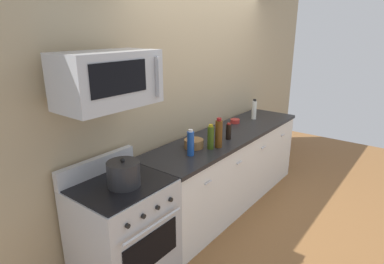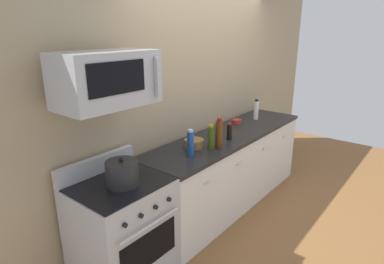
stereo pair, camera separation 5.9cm
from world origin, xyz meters
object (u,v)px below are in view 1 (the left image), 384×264
(bottle_soda_blue, at_px, (191,143))
(bowl_red_small, at_px, (235,121))
(bottle_wine_amber, at_px, (219,134))
(stockpot, at_px, (124,174))
(bottle_vinegar_white, at_px, (254,110))
(bottle_soy_sauce_dark, at_px, (229,131))
(bowl_wooden_salad, at_px, (194,143))
(range_oven, at_px, (124,232))
(microwave, at_px, (108,79))
(bottle_olive_oil, at_px, (211,137))

(bottle_soda_blue, height_order, bowl_red_small, bottle_soda_blue)
(bottle_soda_blue, relative_size, bowl_red_small, 2.12)
(bottle_wine_amber, xyz_separation_m, stockpot, (-1.18, 0.12, -0.05))
(bottle_vinegar_white, distance_m, stockpot, 2.40)
(bottle_soy_sauce_dark, xyz_separation_m, bowl_wooden_salad, (-0.45, 0.15, -0.04))
(bottle_wine_amber, bearing_deg, range_oven, 171.84)
(bowl_wooden_salad, bearing_deg, bottle_vinegar_white, 0.90)
(bowl_red_small, bearing_deg, bowl_wooden_salad, -173.19)
(bottle_soy_sauce_dark, height_order, bowl_red_small, bottle_soy_sauce_dark)
(microwave, xyz_separation_m, bottle_soda_blue, (0.82, -0.12, -0.71))
(bowl_red_small, xyz_separation_m, bowl_wooden_salad, (-1.06, -0.13, 0.02))
(bottle_olive_oil, height_order, bowl_red_small, bottle_olive_oil)
(bottle_soda_blue, distance_m, bowl_red_small, 1.27)
(bottle_vinegar_white, distance_m, bottle_wine_amber, 1.24)
(microwave, bearing_deg, bottle_soda_blue, -8.29)
(bottle_vinegar_white, bearing_deg, bottle_soy_sauce_dark, -169.87)
(microwave, height_order, bowl_red_small, microwave)
(bottle_wine_amber, distance_m, bowl_red_small, 0.96)
(range_oven, xyz_separation_m, bottle_vinegar_white, (2.40, 0.05, 0.58))
(range_oven, xyz_separation_m, microwave, (0.00, 0.04, 1.28))
(microwave, xyz_separation_m, bottle_olive_oil, (1.09, -0.17, -0.71))
(bottle_soda_blue, distance_m, stockpot, 0.82)
(range_oven, bearing_deg, bottle_wine_amber, -8.16)
(bottle_soda_blue, relative_size, bottle_soy_sauce_dark, 1.41)
(range_oven, distance_m, bottle_soda_blue, 1.01)
(microwave, height_order, bottle_wine_amber, microwave)
(bottle_vinegar_white, relative_size, bowl_red_small, 2.21)
(bowl_red_small, bearing_deg, bottle_olive_oil, -163.84)
(bottle_vinegar_white, bearing_deg, range_oven, -178.75)
(bottle_olive_oil, height_order, bottle_vinegar_white, bottle_vinegar_white)
(microwave, relative_size, bottle_wine_amber, 2.36)
(bottle_vinegar_white, xyz_separation_m, bottle_soy_sauce_dark, (-0.93, -0.17, -0.04))
(bottle_vinegar_white, bearing_deg, bottle_wine_amber, -169.73)
(range_oven, height_order, microwave, microwave)
(microwave, relative_size, bowl_wooden_salad, 3.67)
(bottle_soy_sauce_dark, xyz_separation_m, stockpot, (-1.46, 0.06, 0.01))
(bottle_vinegar_white, xyz_separation_m, bottle_wine_amber, (-1.22, -0.22, 0.02))
(bottle_olive_oil, bearing_deg, bottle_wine_amber, -24.88)
(range_oven, height_order, bottle_vinegar_white, bottle_vinegar_white)
(bottle_olive_oil, distance_m, bottle_vinegar_white, 1.32)
(microwave, distance_m, bowl_wooden_salad, 1.28)
(range_oven, xyz_separation_m, bottle_soy_sauce_dark, (1.46, -0.11, 0.54))
(range_oven, height_order, stockpot, stockpot)
(range_oven, bearing_deg, microwave, 89.71)
(microwave, bearing_deg, bottle_olive_oil, -9.02)
(bowl_red_small, bearing_deg, range_oven, -175.67)
(bottle_soy_sauce_dark, bearing_deg, stockpot, 177.59)
(bottle_soda_blue, bearing_deg, range_oven, 174.79)
(bottle_wine_amber, relative_size, bowl_wooden_salad, 1.56)
(bottle_soy_sauce_dark, bearing_deg, range_oven, 175.51)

